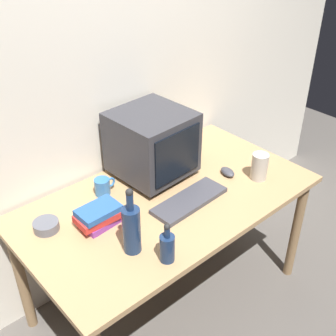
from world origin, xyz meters
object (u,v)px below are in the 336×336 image
crt_monitor (152,144)px  book_stack (99,216)px  keyboard (189,200)px  bottle_tall (131,228)px  mug (103,186)px  cd_spindle (46,226)px  metal_canister (259,166)px  computer_mouse (228,172)px  bottle_short (167,247)px

crt_monitor → book_stack: size_ratio=1.77×
keyboard → bottle_tall: (-0.42, -0.08, 0.11)m
book_stack → mug: size_ratio=1.91×
cd_spindle → bottle_tall: bearing=-59.6°
book_stack → cd_spindle: bearing=147.5°
bottle_tall → metal_canister: (0.86, -0.01, -0.05)m
computer_mouse → book_stack: book_stack is taller
metal_canister → mug: bearing=148.4°
crt_monitor → keyboard: 0.37m
crt_monitor → book_stack: crt_monitor is taller
bottle_short → cd_spindle: bottle_short is taller
keyboard → cd_spindle: (-0.64, 0.29, 0.01)m
keyboard → book_stack: bearing=157.2°
bottle_tall → metal_canister: 0.86m
cd_spindle → metal_canister: bearing=-19.5°
bottle_tall → book_stack: bottle_tall is taller
mug → metal_canister: bearing=-31.6°
book_stack → cd_spindle: (-0.21, 0.13, -0.03)m
computer_mouse → bottle_tall: bottle_tall is taller
book_stack → bottle_short: bearing=-77.9°
bottle_short → mug: bearing=83.4°
bottle_short → cd_spindle: 0.60m
mug → cd_spindle: size_ratio=1.00×
crt_monitor → book_stack: (-0.46, -0.17, -0.14)m
bottle_tall → book_stack: size_ratio=1.43×
cd_spindle → keyboard: bearing=-24.4°
keyboard → crt_monitor: bearing=81.9°
computer_mouse → cd_spindle: bearing=179.5°
keyboard → book_stack: size_ratio=1.84×
bottle_short → crt_monitor: bearing=55.5°
keyboard → bottle_short: size_ratio=2.15×
crt_monitor → book_stack: 0.51m
computer_mouse → crt_monitor: bearing=150.7°
bottle_short → keyboard: bearing=32.9°
metal_canister → crt_monitor: bearing=134.2°
keyboard → metal_canister: metal_canister is taller
keyboard → computer_mouse: size_ratio=4.20×
crt_monitor → metal_canister: 0.59m
bottle_short → computer_mouse: bearing=21.5°
bottle_tall → cd_spindle: (-0.22, 0.37, -0.10)m
crt_monitor → computer_mouse: (0.30, -0.28, -0.17)m
keyboard → book_stack: book_stack is taller
bottle_short → metal_canister: 0.80m
cd_spindle → metal_canister: (1.08, -0.38, 0.05)m
bottle_short → mug: (0.07, 0.58, -0.03)m
book_stack → metal_canister: 0.91m
crt_monitor → mug: (-0.31, 0.03, -0.15)m
crt_monitor → bottle_short: bearing=-124.5°
crt_monitor → mug: bearing=175.3°
crt_monitor → cd_spindle: (-0.67, -0.04, -0.17)m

